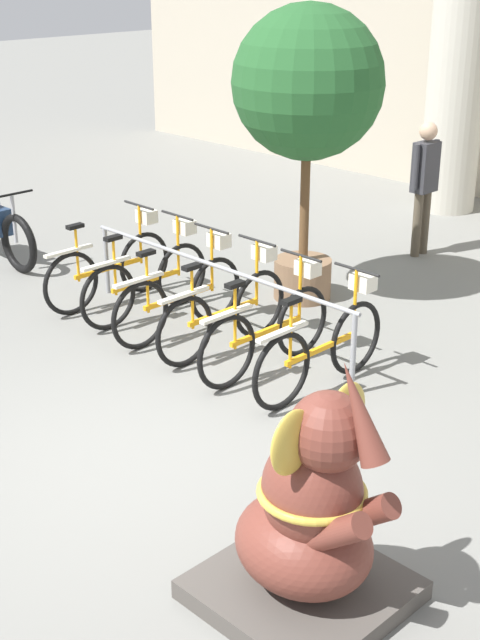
# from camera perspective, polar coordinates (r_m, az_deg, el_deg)

# --- Properties ---
(ground_plane) EXTENTS (60.00, 60.00, 0.00)m
(ground_plane) POSITION_cam_1_polar(r_m,az_deg,el_deg) (6.87, -6.88, -8.51)
(ground_plane) COLOR slate
(column_left) EXTENTS (1.01, 1.01, 5.16)m
(column_left) POSITION_cam_1_polar(r_m,az_deg,el_deg) (13.14, 14.02, 18.03)
(column_left) COLOR #BCB7A8
(column_left) RESTS_ON ground_plane
(bike_rack) EXTENTS (3.55, 0.05, 0.77)m
(bike_rack) POSITION_cam_1_polar(r_m,az_deg,el_deg) (8.57, -1.72, 2.60)
(bike_rack) COLOR gray
(bike_rack) RESTS_ON ground_plane
(bicycle_0) EXTENTS (0.48, 1.65, 1.01)m
(bicycle_0) POSITION_cam_1_polar(r_m,az_deg,el_deg) (9.63, -8.24, 3.44)
(bicycle_0) COLOR black
(bicycle_0) RESTS_ON ground_plane
(bicycle_1) EXTENTS (0.48, 1.65, 1.01)m
(bicycle_1) POSITION_cam_1_polar(r_m,az_deg,el_deg) (9.21, -5.87, 2.65)
(bicycle_1) COLOR black
(bicycle_1) RESTS_ON ground_plane
(bicycle_2) EXTENTS (0.48, 1.65, 1.01)m
(bicycle_2) POSITION_cam_1_polar(r_m,az_deg,el_deg) (8.74, -3.76, 1.62)
(bicycle_2) COLOR black
(bicycle_2) RESTS_ON ground_plane
(bicycle_3) EXTENTS (0.48, 1.65, 1.01)m
(bicycle_3) POSITION_cam_1_polar(r_m,az_deg,el_deg) (8.36, -0.89, 0.66)
(bicycle_3) COLOR black
(bicycle_3) RESTS_ON ground_plane
(bicycle_4) EXTENTS (0.48, 1.65, 1.01)m
(bicycle_4) POSITION_cam_1_polar(r_m,az_deg,el_deg) (7.95, 1.85, -0.54)
(bicycle_4) COLOR black
(bicycle_4) RESTS_ON ground_plane
(bicycle_5) EXTENTS (0.48, 1.65, 1.01)m
(bicycle_5) POSITION_cam_1_polar(r_m,az_deg,el_deg) (7.63, 5.35, -1.66)
(bicycle_5) COLOR black
(bicycle_5) RESTS_ON ground_plane
(elephant_statue) EXTENTS (1.08, 1.08, 1.65)m
(elephant_statue) POSITION_cam_1_polar(r_m,az_deg,el_deg) (5.14, 4.50, -12.74)
(elephant_statue) COLOR #4C4742
(elephant_statue) RESTS_ON ground_plane
(person_pedestrian) EXTENTS (0.22, 0.47, 1.65)m
(person_pedestrian) POSITION_cam_1_polar(r_m,az_deg,el_deg) (11.15, 11.74, 8.95)
(person_pedestrian) COLOR brown
(person_pedestrian) RESTS_ON ground_plane
(potted_tree) EXTENTS (1.55, 1.55, 3.08)m
(potted_tree) POSITION_cam_1_polar(r_m,az_deg,el_deg) (9.25, 4.37, 14.34)
(potted_tree) COLOR brown
(potted_tree) RESTS_ON ground_plane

